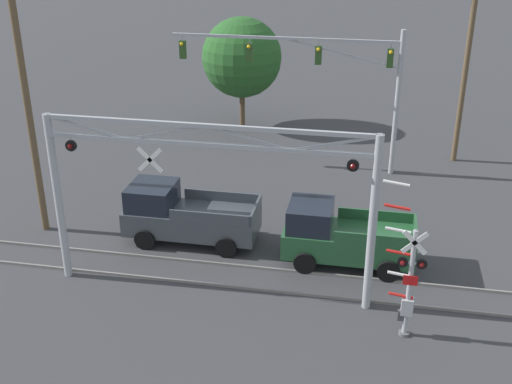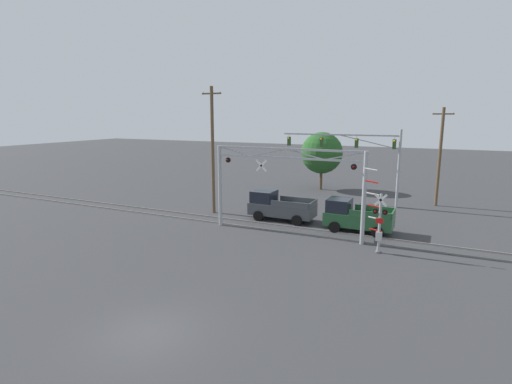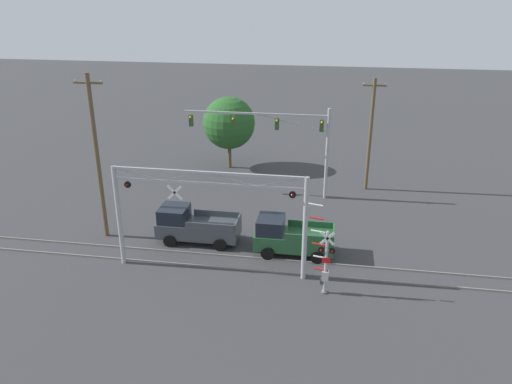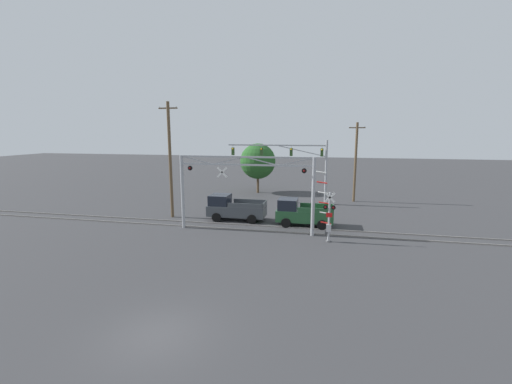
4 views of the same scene
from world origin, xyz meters
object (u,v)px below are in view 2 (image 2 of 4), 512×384
(traffic_signal_span, at_px, (365,152))
(background_tree_beyond_span, at_px, (322,153))
(crossing_signal_mast, at_px, (378,223))
(utility_pole_right, at_px, (440,156))
(pickup_truck_lead, at_px, (279,207))
(crossing_gantry, at_px, (286,178))
(utility_pole_left, at_px, (213,149))
(pickup_truck_following, at_px, (355,217))

(traffic_signal_span, height_order, background_tree_beyond_span, traffic_signal_span)
(crossing_signal_mast, relative_size, traffic_signal_span, 0.47)
(traffic_signal_span, xyz_separation_m, utility_pole_right, (6.33, 2.45, -0.34))
(pickup_truck_lead, bearing_deg, crossing_gantry, -60.38)
(pickup_truck_lead, height_order, utility_pole_right, utility_pole_right)
(crossing_gantry, xyz_separation_m, utility_pole_left, (-7.92, 3.20, 1.47))
(crossing_signal_mast, relative_size, pickup_truck_following, 1.08)
(pickup_truck_lead, height_order, utility_pole_left, utility_pole_left)
(traffic_signal_span, height_order, utility_pole_right, utility_pole_right)
(crossing_gantry, bearing_deg, utility_pole_left, 158.02)
(pickup_truck_following, relative_size, utility_pole_left, 0.45)
(crossing_signal_mast, height_order, utility_pole_right, utility_pole_right)
(crossing_gantry, xyz_separation_m, pickup_truck_following, (4.31, 2.83, -2.95))
(traffic_signal_span, bearing_deg, utility_pole_left, -141.25)
(traffic_signal_span, bearing_deg, crossing_gantry, -104.48)
(crossing_gantry, distance_m, pickup_truck_following, 5.94)
(background_tree_beyond_span, bearing_deg, traffic_signal_span, -45.50)
(crossing_gantry, distance_m, crossing_signal_mast, 7.02)
(crossing_gantry, bearing_deg, pickup_truck_lead, 119.62)
(crossing_signal_mast, distance_m, background_tree_beyond_span, 21.48)
(traffic_signal_span, distance_m, pickup_truck_lead, 10.75)
(pickup_truck_following, bearing_deg, crossing_signal_mast, -61.54)
(background_tree_beyond_span, bearing_deg, utility_pole_right, -15.87)
(crossing_signal_mast, xyz_separation_m, pickup_truck_lead, (-8.50, 4.73, -0.79))
(crossing_gantry, bearing_deg, traffic_signal_span, 75.52)
(crossing_gantry, xyz_separation_m, background_tree_beyond_span, (-2.69, 17.95, 0.15))
(pickup_truck_lead, relative_size, background_tree_beyond_span, 0.81)
(traffic_signal_span, xyz_separation_m, background_tree_beyond_span, (-5.80, 5.90, -0.84))
(crossing_signal_mast, xyz_separation_m, traffic_signal_span, (-3.44, 13.36, 3.14))
(pickup_truck_lead, bearing_deg, utility_pole_left, -177.84)
(crossing_gantry, bearing_deg, pickup_truck_following, 33.33)
(crossing_gantry, relative_size, background_tree_beyond_span, 1.69)
(utility_pole_right, bearing_deg, crossing_signal_mast, -100.36)
(utility_pole_right, xyz_separation_m, background_tree_beyond_span, (-12.13, 3.45, -0.50))
(crossing_signal_mast, bearing_deg, pickup_truck_lead, 150.90)
(pickup_truck_following, xyz_separation_m, utility_pole_right, (5.13, 11.67, 3.59))
(pickup_truck_lead, bearing_deg, traffic_signal_span, 59.62)
(pickup_truck_lead, xyz_separation_m, utility_pole_left, (-5.97, -0.23, 4.41))
(traffic_signal_span, height_order, pickup_truck_lead, traffic_signal_span)
(crossing_gantry, height_order, pickup_truck_following, crossing_gantry)
(utility_pole_left, relative_size, background_tree_beyond_span, 1.64)
(pickup_truck_following, bearing_deg, pickup_truck_lead, 174.61)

